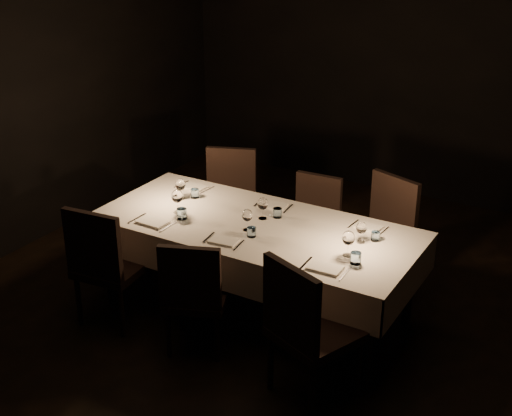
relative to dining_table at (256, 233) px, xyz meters
The scene contains 14 objects.
room 0.81m from the dining_table, ahead, with size 5.01×6.01×3.01m.
dining_table is the anchor object (origin of this frame).
chair_near_left 1.17m from the dining_table, 139.75° to the right, with size 0.52×0.52×1.00m.
place_setting_near_left 0.70m from the dining_table, 161.44° to the right, with size 0.35×0.42×0.20m.
chair_near_center 0.75m from the dining_table, 97.01° to the right, with size 0.57×0.57×0.91m.
place_setting_near_center 0.26m from the dining_table, 90.29° to the right, with size 0.32×0.40×0.17m.
chair_near_right 1.15m from the dining_table, 43.66° to the right, with size 0.64×0.64×1.03m.
place_setting_near_right 0.86m from the dining_table, 14.78° to the right, with size 0.34×0.41×0.19m.
chair_far_left 1.15m from the dining_table, 132.87° to the left, with size 0.60×0.60×0.96m.
place_setting_far_left 0.83m from the dining_table, 164.66° to the left, with size 0.32×0.40×0.18m.
chair_far_center 0.87m from the dining_table, 84.00° to the left, with size 0.44×0.44×0.87m.
place_setting_far_center 0.26m from the dining_table, 91.04° to the left, with size 0.33×0.40×0.18m.
chair_far_right 1.13m from the dining_table, 49.51° to the left, with size 0.60×0.60×0.99m.
place_setting_far_right 0.86m from the dining_table, 14.80° to the left, with size 0.30×0.39×0.16m.
Camera 1 is at (2.51, -4.29, 3.09)m, focal length 50.00 mm.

